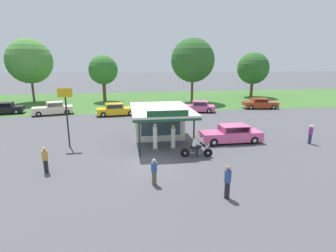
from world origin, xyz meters
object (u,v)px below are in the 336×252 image
object	(u,v)px
motorcycle_with_rider	(196,148)
parked_car_back_row_centre_right	(116,110)
gas_pump_nearside	(155,137)
parked_car_back_row_centre	(4,109)
gas_pump_offside	(173,138)
bystander_admiring_sedan	(310,134)
parked_car_back_row_far_left	(53,109)
featured_classic_sedan	(231,134)
bystander_strolling_foreground	(45,159)
roadside_pole_sign	(66,107)
parked_car_back_row_left	(260,104)
bystander_standing_back_lot	(228,181)
parked_car_second_row_spare	(198,107)
bystander_chatting_near_pumps	(154,171)

from	to	relation	value
motorcycle_with_rider	parked_car_back_row_centre_right	size ratio (longest dim) A/B	0.43
gas_pump_nearside	parked_car_back_row_centre	xyz separation A→B (m)	(-17.91, 17.47, -0.29)
gas_pump_offside	motorcycle_with_rider	size ratio (longest dim) A/B	0.84
bystander_admiring_sedan	parked_car_back_row_far_left	bearing A→B (deg)	145.60
gas_pump_offside	motorcycle_with_rider	bearing A→B (deg)	-59.73
motorcycle_with_rider	bystander_admiring_sedan	distance (m)	10.33
gas_pump_offside	motorcycle_with_rider	distance (m)	2.53
bystander_admiring_sedan	featured_classic_sedan	bearing A→B (deg)	166.85
gas_pump_offside	parked_car_back_row_far_left	size ratio (longest dim) A/B	0.36
gas_pump_offside	bystander_admiring_sedan	xyz separation A→B (m)	(11.48, -0.64, -0.03)
gas_pump_offside	bystander_strolling_foreground	world-z (taller)	gas_pump_offside
motorcycle_with_rider	roadside_pole_sign	xyz separation A→B (m)	(-9.44, 3.98, 2.56)
parked_car_back_row_centre_right	roadside_pole_sign	distance (m)	13.05
parked_car_back_row_left	bystander_standing_back_lot	bearing A→B (deg)	-121.22
gas_pump_nearside	bystander_admiring_sedan	world-z (taller)	gas_pump_nearside
motorcycle_with_rider	featured_classic_sedan	world-z (taller)	motorcycle_with_rider
roadside_pole_sign	parked_car_second_row_spare	bearing A→B (deg)	42.19
featured_classic_sedan	gas_pump_offside	bearing A→B (deg)	-170.72
featured_classic_sedan	bystander_strolling_foreground	world-z (taller)	bystander_strolling_foreground
motorcycle_with_rider	roadside_pole_sign	size ratio (longest dim) A/B	0.48
bystander_admiring_sedan	bystander_chatting_near_pumps	distance (m)	14.68
parked_car_back_row_centre_right	parked_car_back_row_centre	world-z (taller)	parked_car_back_row_centre_right
parked_car_second_row_spare	bystander_chatting_near_pumps	world-z (taller)	bystander_chatting_near_pumps
parked_car_back_row_left	parked_car_back_row_far_left	bearing A→B (deg)	179.62
gas_pump_nearside	gas_pump_offside	bearing A→B (deg)	-0.00
featured_classic_sedan	parked_car_back_row_far_left	distance (m)	23.54
gas_pump_nearside	parked_car_second_row_spare	xyz separation A→B (m)	(7.53, 14.75, -0.29)
gas_pump_offside	parked_car_back_row_centre	world-z (taller)	gas_pump_offside
motorcycle_with_rider	parked_car_back_row_far_left	world-z (taller)	parked_car_back_row_far_left
bystander_strolling_foreground	bystander_admiring_sedan	distance (m)	20.23
parked_car_back_row_centre_right	roadside_pole_sign	bearing A→B (deg)	-105.23
bystander_standing_back_lot	roadside_pole_sign	world-z (taller)	roadside_pole_sign
gas_pump_nearside	parked_car_back_row_far_left	xyz separation A→B (m)	(-11.43, 16.02, -0.24)
gas_pump_nearside	featured_classic_sedan	size ratio (longest dim) A/B	0.39
gas_pump_nearside	parked_car_back_row_centre_right	bearing A→B (deg)	103.45
parked_car_second_row_spare	bystander_admiring_sedan	size ratio (longest dim) A/B	3.24
parked_car_back_row_centre	bystander_chatting_near_pumps	xyz separation A→B (m)	(17.16, -23.50, 0.11)
parked_car_back_row_left	bystander_chatting_near_pumps	world-z (taller)	bystander_chatting_near_pumps
bystander_admiring_sedan	bystander_standing_back_lot	xyz separation A→B (m)	(-10.22, -7.46, 0.08)
bystander_standing_back_lot	bystander_chatting_near_pumps	distance (m)	4.01
gas_pump_offside	bystander_admiring_sedan	world-z (taller)	gas_pump_offside
roadside_pole_sign	bystander_chatting_near_pumps	bearing A→B (deg)	-52.57
roadside_pole_sign	bystander_admiring_sedan	bearing A→B (deg)	-7.09
parked_car_back_row_left	roadside_pole_sign	distance (m)	27.86
gas_pump_offside	bystander_standing_back_lot	world-z (taller)	gas_pump_offside
bystander_strolling_foreground	bystander_chatting_near_pumps	distance (m)	6.94
parked_car_second_row_spare	parked_car_back_row_far_left	bearing A→B (deg)	176.18
gas_pump_nearside	bystander_standing_back_lot	bearing A→B (deg)	-71.69
motorcycle_with_rider	parked_car_back_row_centre	world-z (taller)	motorcycle_with_rider
parked_car_back_row_centre	gas_pump_offside	bearing A→B (deg)	-42.10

